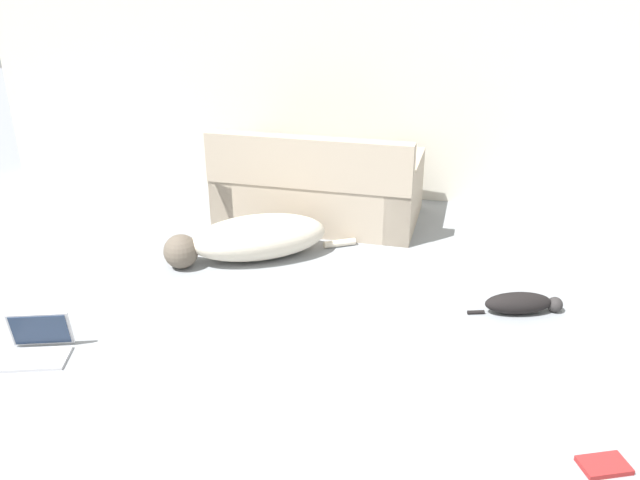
{
  "coord_description": "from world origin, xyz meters",
  "views": [
    {
      "loc": [
        0.5,
        -1.7,
        1.93
      ],
      "look_at": [
        -0.22,
        1.56,
        0.47
      ],
      "focal_mm": 35.0,
      "sensor_mm": 36.0,
      "label": 1
    }
  ],
  "objects": [
    {
      "name": "dog",
      "position": [
        -0.86,
        2.2,
        0.15
      ],
      "size": [
        1.3,
        0.88,
        0.31
      ],
      "rotation": [
        0.0,
        0.0,
        3.67
      ],
      "color": "beige",
      "rests_on": "ground_plane"
    },
    {
      "name": "book_red",
      "position": [
        1.23,
        0.54,
        0.01
      ],
      "size": [
        0.23,
        0.19,
        0.02
      ],
      "rotation": [
        0.0,
        0.0,
        0.38
      ],
      "color": "maroon",
      "rests_on": "ground_plane"
    },
    {
      "name": "couch",
      "position": [
        -0.56,
        3.06,
        0.25
      ],
      "size": [
        1.63,
        0.98,
        0.78
      ],
      "rotation": [
        0.0,
        0.0,
        3.11
      ],
      "color": "tan",
      "rests_on": "ground_plane"
    },
    {
      "name": "laptop_open",
      "position": [
        -1.62,
        0.78,
        0.07
      ],
      "size": [
        0.39,
        0.34,
        0.23
      ],
      "rotation": [
        0.0,
        0.0,
        0.3
      ],
      "color": "#B7B7BC",
      "rests_on": "ground_plane"
    },
    {
      "name": "wall_back",
      "position": [
        0.0,
        3.75,
        1.38
      ],
      "size": [
        7.76,
        0.06,
        2.75
      ],
      "color": "beige",
      "rests_on": "ground_plane"
    },
    {
      "name": "cat",
      "position": [
        0.98,
        1.8,
        0.06
      ],
      "size": [
        0.58,
        0.26,
        0.13
      ],
      "rotation": [
        0.0,
        0.0,
        0.28
      ],
      "color": "black",
      "rests_on": "ground_plane"
    }
  ]
}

